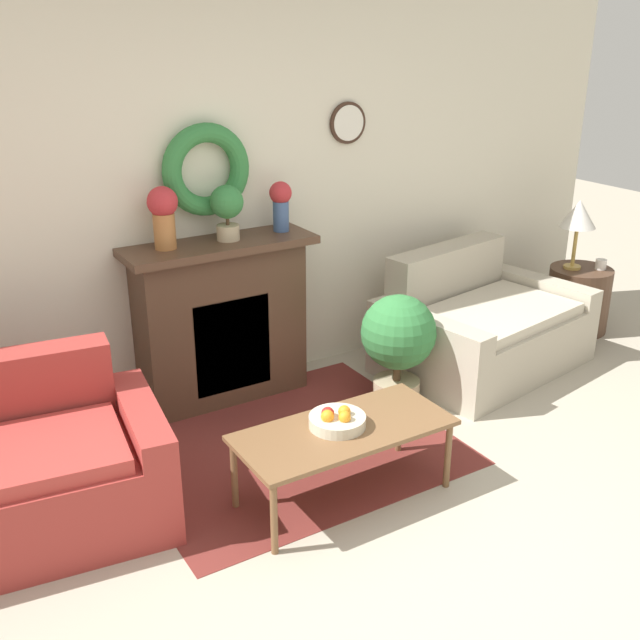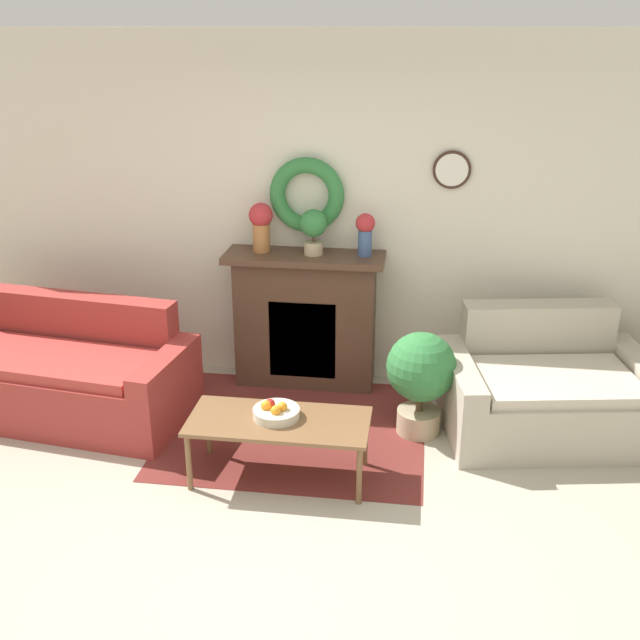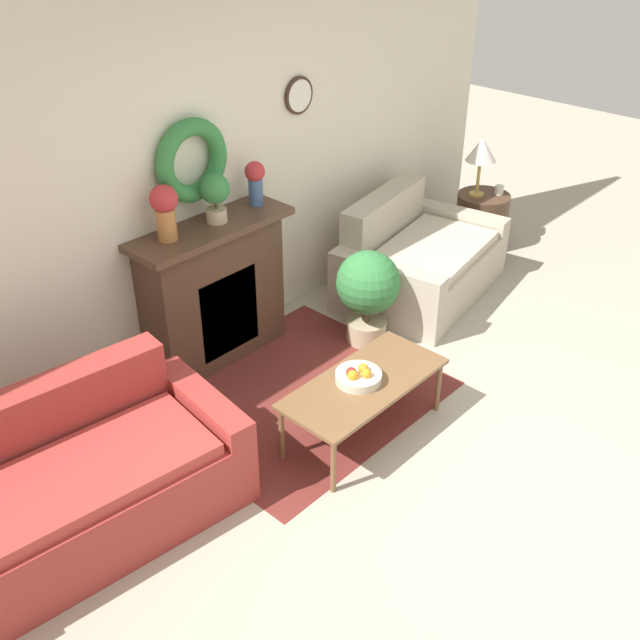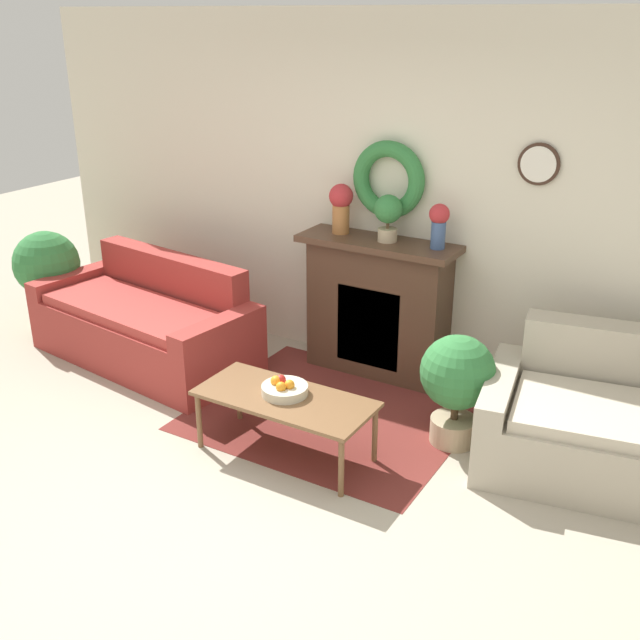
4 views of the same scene
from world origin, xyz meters
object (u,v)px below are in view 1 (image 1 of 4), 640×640
object	(u,v)px
vase_on_mantel_left	(163,213)
vase_on_mantel_right	(281,202)
coffee_table	(344,434)
potted_plant_floor_by_loveseat	(398,340)
side_table_by_loveseat	(578,299)
table_lamp	(579,216)
fruit_bowl	(337,420)
mug	(601,264)
loveseat_right	(480,327)
fireplace	(222,321)
potted_plant_on_mantel	(227,207)

from	to	relation	value
vase_on_mantel_left	vase_on_mantel_right	xyz separation A→B (m)	(0.79, 0.00, -0.03)
coffee_table	potted_plant_floor_by_loveseat	xyz separation A→B (m)	(0.87, 0.70, 0.08)
vase_on_mantel_right	potted_plant_floor_by_loveseat	size ratio (longest dim) A/B	0.43
side_table_by_loveseat	table_lamp	size ratio (longest dim) A/B	0.94
coffee_table	potted_plant_floor_by_loveseat	bearing A→B (deg)	38.61
coffee_table	fruit_bowl	distance (m)	0.09
side_table_by_loveseat	potted_plant_floor_by_loveseat	xyz separation A→B (m)	(-2.05, -0.28, 0.20)
side_table_by_loveseat	vase_on_mantel_right	size ratio (longest dim) A/B	1.61
mug	vase_on_mantel_right	xyz separation A→B (m)	(-2.62, 0.50, 0.71)
potted_plant_floor_by_loveseat	side_table_by_loveseat	bearing A→B (deg)	7.68
loveseat_right	mug	world-z (taller)	loveseat_right
vase_on_mantel_right	potted_plant_floor_by_loveseat	xyz separation A→B (m)	(0.46, -0.69, -0.82)
fruit_bowl	vase_on_mantel_right	size ratio (longest dim) A/B	0.91
fireplace	potted_plant_floor_by_loveseat	distance (m)	1.15
vase_on_mantel_left	loveseat_right	bearing A→B (deg)	-13.21
table_lamp	potted_plant_on_mantel	world-z (taller)	potted_plant_on_mantel
potted_plant_floor_by_loveseat	fruit_bowl	bearing A→B (deg)	-143.35
potted_plant_on_mantel	fireplace	bearing A→B (deg)	167.83
loveseat_right	potted_plant_floor_by_loveseat	world-z (taller)	loveseat_right
loveseat_right	fruit_bowl	world-z (taller)	loveseat_right
table_lamp	potted_plant_floor_by_loveseat	size ratio (longest dim) A/B	0.73
loveseat_right	fruit_bowl	bearing A→B (deg)	-164.27
potted_plant_floor_by_loveseat	mug	bearing A→B (deg)	5.00
potted_plant_on_mantel	loveseat_right	bearing A→B (deg)	-15.51
side_table_by_loveseat	potted_plant_on_mantel	size ratio (longest dim) A/B	1.51
loveseat_right	vase_on_mantel_left	bearing A→B (deg)	157.01
coffee_table	table_lamp	size ratio (longest dim) A/B	2.06
loveseat_right	vase_on_mantel_left	world-z (taller)	vase_on_mantel_left
fruit_bowl	vase_on_mantel_left	world-z (taller)	vase_on_mantel_left
loveseat_right	potted_plant_on_mantel	bearing A→B (deg)	154.72
fireplace	loveseat_right	size ratio (longest dim) A/B	0.77
fruit_bowl	potted_plant_floor_by_loveseat	distance (m)	1.12
coffee_table	table_lamp	distance (m)	3.09
side_table_by_loveseat	potted_plant_floor_by_loveseat	bearing A→B (deg)	-172.32
vase_on_mantel_left	potted_plant_on_mantel	size ratio (longest dim) A/B	1.09
fireplace	table_lamp	world-z (taller)	fireplace
side_table_by_loveseat	mug	distance (m)	0.33
table_lamp	mug	world-z (taller)	table_lamp
fireplace	potted_plant_floor_by_loveseat	world-z (taller)	fireplace
fireplace	table_lamp	xyz separation A→B (m)	(2.90, -0.36, 0.40)
vase_on_mantel_right	table_lamp	bearing A→B (deg)	-8.55
fireplace	potted_plant_floor_by_loveseat	bearing A→B (deg)	-36.74
fireplace	vase_on_mantel_right	size ratio (longest dim) A/B	3.78
fireplace	vase_on_mantel_left	world-z (taller)	vase_on_mantel_left
fireplace	side_table_by_loveseat	bearing A→B (deg)	-7.91
table_lamp	vase_on_mantel_right	xyz separation A→B (m)	(-2.45, 0.37, 0.32)
mug	potted_plant_floor_by_loveseat	xyz separation A→B (m)	(-2.16, -0.19, -0.10)
vase_on_mantel_right	fruit_bowl	bearing A→B (deg)	-107.62
side_table_by_loveseat	vase_on_mantel_left	bearing A→B (deg)	172.79
coffee_table	vase_on_mantel_right	xyz separation A→B (m)	(0.41, 1.39, 0.90)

